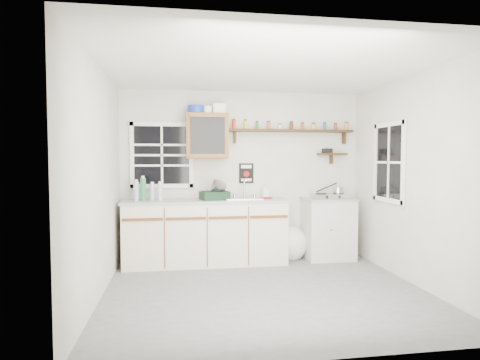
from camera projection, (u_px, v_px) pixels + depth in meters
The scene contains 18 objects.
room at pixel (266, 181), 4.47m from camera, with size 3.64×3.24×2.54m.
main_cabinet at pixel (206, 231), 5.71m from camera, with size 2.31×0.63×0.92m.
right_cabinet at pixel (328, 228), 6.01m from camera, with size 0.73×0.57×0.91m.
sink at pixel (243, 198), 5.77m from camera, with size 0.52×0.44×0.29m.
upper_cabinet at pixel (207, 136), 5.79m from camera, with size 0.60×0.32×0.65m.
upper_cabinet_clutter at pixel (205, 109), 5.76m from camera, with size 0.54×0.24×0.14m.
spice_shelf at pixel (291, 130), 6.04m from camera, with size 1.91×0.18×0.35m.
secondary_shelf at pixel (331, 154), 6.17m from camera, with size 0.45×0.16×0.24m.
warning_sign at pixel (246, 173), 6.05m from camera, with size 0.22×0.02×0.30m.
window_back at pixel (162, 155), 5.84m from camera, with size 0.93×0.03×0.98m.
window_right at pixel (389, 162), 5.28m from camera, with size 0.03×0.78×1.08m.
water_bottles at pixel (147, 191), 5.54m from camera, with size 0.40×0.16×0.34m.
dish_rack at pixel (216, 193), 5.67m from camera, with size 0.44×0.36×0.29m.
soap_bottle at pixel (265, 191), 6.04m from camera, with size 0.09×0.09×0.20m, color white.
rag at pixel (267, 198), 5.80m from camera, with size 0.14×0.12×0.02m, color maroon.
hotplate at pixel (330, 196), 5.97m from camera, with size 0.54×0.31×0.08m.
saucepan at pixel (338, 190), 5.99m from camera, with size 0.38×0.22×0.17m.
trash_bag at pixel (290, 243), 6.01m from camera, with size 0.47×0.42×0.53m.
Camera 1 is at (-0.96, -4.37, 1.49)m, focal length 30.00 mm.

